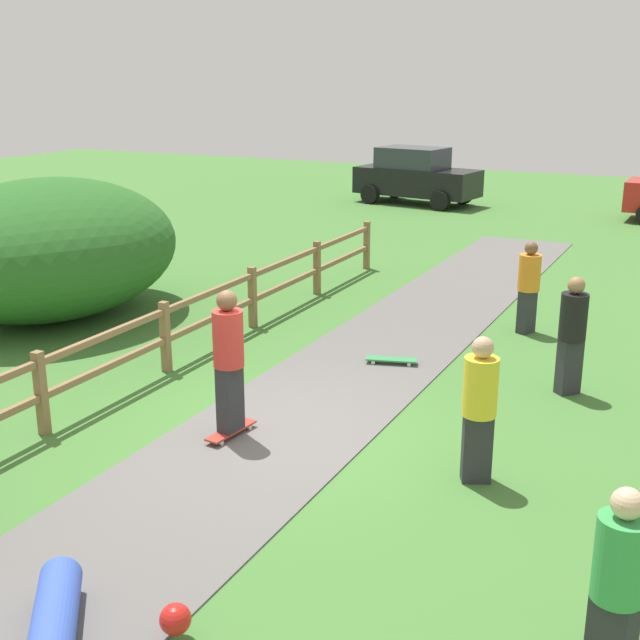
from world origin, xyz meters
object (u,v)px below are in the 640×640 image
(bystander_orange, at_px, (529,283))
(parked_car_black, at_px, (416,176))
(bush_large, at_px, (50,248))
(bystander_yellow, at_px, (480,403))
(skater_riding, at_px, (229,356))
(bystander_green, at_px, (618,582))
(skater_fallen, at_px, (62,634))
(bystander_black, at_px, (572,330))
(skateboard_loose, at_px, (392,360))

(bystander_orange, height_order, parked_car_black, parked_car_black)
(bush_large, bearing_deg, parked_car_black, 85.17)
(bystander_yellow, distance_m, bystander_orange, 5.84)
(skater_riding, bearing_deg, bystander_green, -27.21)
(skater_fallen, bearing_deg, bush_large, 133.74)
(bystander_orange, bearing_deg, bystander_black, -65.37)
(bush_large, distance_m, bystander_green, 12.22)
(bystander_black, bearing_deg, skater_riding, -135.75)
(skater_fallen, bearing_deg, parked_car_black, 103.52)
(skateboard_loose, bearing_deg, bystander_yellow, -54.32)
(skater_fallen, height_order, bystander_black, bystander_black)
(bystander_green, xyz_separation_m, parked_car_black, (-9.46, 21.66, 0.05))
(skateboard_loose, bearing_deg, bystander_orange, 60.59)
(skater_riding, distance_m, skater_fallen, 4.26)
(skateboard_loose, distance_m, bystander_green, 7.22)
(bush_large, xyz_separation_m, bystander_yellow, (9.00, -2.95, -0.34))
(bush_large, relative_size, parked_car_black, 1.17)
(bystander_black, xyz_separation_m, parked_car_black, (-8.07, 15.74, 0.02))
(skater_riding, distance_m, bystander_green, 5.49)
(bush_large, height_order, skateboard_loose, bush_large)
(bystander_yellow, bearing_deg, skater_fallen, -115.80)
(skater_fallen, distance_m, bystander_yellow, 4.82)
(bystander_orange, bearing_deg, parked_car_black, 117.65)
(bush_large, bearing_deg, skateboard_loose, 1.71)
(bystander_green, bearing_deg, skater_riding, 152.79)
(bystander_orange, bearing_deg, bush_large, -160.98)
(bystander_yellow, bearing_deg, bush_large, 161.85)
(skateboard_loose, relative_size, bystander_green, 0.50)
(bystander_green, height_order, parked_car_black, parked_car_black)
(bush_large, height_order, skater_fallen, bush_large)
(bush_large, relative_size, skater_riding, 2.73)
(bystander_yellow, bearing_deg, skateboard_loose, 125.68)
(skateboard_loose, relative_size, bystander_yellow, 0.49)
(skateboard_loose, xyz_separation_m, bystander_green, (4.07, -5.90, 0.82))
(bystander_black, xyz_separation_m, bystander_green, (1.38, -5.91, -0.04))
(skateboard_loose, xyz_separation_m, parked_car_black, (-5.39, 15.75, 0.87))
(skateboard_loose, relative_size, bystander_black, 0.48)
(bystander_orange, bearing_deg, skateboard_loose, -119.41)
(skater_fallen, xyz_separation_m, bystander_green, (3.88, 1.54, 0.71))
(skateboard_loose, height_order, bystander_yellow, bystander_yellow)
(bystander_black, height_order, bystander_orange, bystander_black)
(skater_riding, height_order, bystander_black, skater_riding)
(skateboard_loose, distance_m, bystander_yellow, 3.97)
(skater_fallen, bearing_deg, skateboard_loose, 91.46)
(bush_large, xyz_separation_m, bystander_black, (9.42, 0.21, -0.34))
(skateboard_loose, xyz_separation_m, bystander_orange, (1.48, 2.63, 0.80))
(bush_large, xyz_separation_m, skater_riding, (5.93, -3.19, -0.20))
(bush_large, bearing_deg, bystander_orange, 19.02)
(bystander_black, bearing_deg, skateboard_loose, -179.76)
(skateboard_loose, bearing_deg, skater_riding, -103.44)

